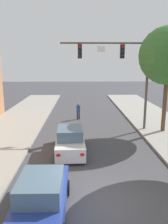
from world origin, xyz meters
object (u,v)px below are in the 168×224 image
at_px(car_lead_white, 70,141).
at_px(street_tree_second, 168,56).
at_px(pedestrian_crossing_road, 78,110).
at_px(car_following_blue, 42,198).
at_px(traffic_signal_mast, 123,64).

bearing_deg(car_lead_white, street_tree_second, 28.36).
distance_m(car_lead_white, pedestrian_crossing_road, 8.40).
bearing_deg(car_following_blue, street_tree_second, 51.01).
distance_m(traffic_signal_mast, car_lead_white, 7.63).
xyz_separation_m(traffic_signal_mast, car_lead_white, (-4.00, -4.56, -4.64)).
bearing_deg(car_lead_white, pedestrian_crossing_road, 86.68).
xyz_separation_m(car_lead_white, pedestrian_crossing_road, (0.49, 8.38, 0.19)).
height_order(pedestrian_crossing_road, street_tree_second, street_tree_second).
bearing_deg(street_tree_second, traffic_signal_mast, 169.12).
xyz_separation_m(car_following_blue, pedestrian_crossing_road, (1.26, 14.41, 0.19)).
relative_size(car_lead_white, street_tree_second, 0.54).
bearing_deg(car_lead_white, traffic_signal_mast, 48.75).
relative_size(car_lead_white, car_following_blue, 1.01).
bearing_deg(car_following_blue, pedestrian_crossing_road, 84.98).
height_order(car_lead_white, car_following_blue, same).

